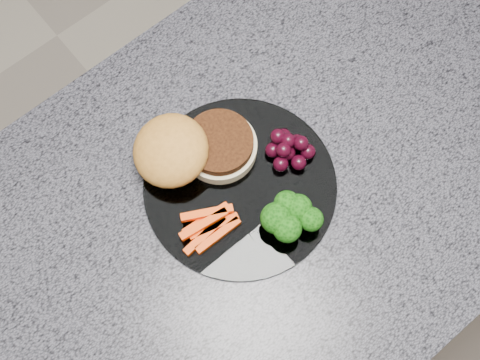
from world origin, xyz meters
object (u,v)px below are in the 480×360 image
at_px(island_cabinet, 281,247).
at_px(burger, 188,150).
at_px(plate, 240,186).
at_px(grape_bunch, 289,148).

distance_m(island_cabinet, burger, 0.52).
relative_size(plate, grape_bunch, 4.10).
bearing_deg(grape_bunch, burger, 142.86).
xyz_separation_m(island_cabinet, grape_bunch, (-0.01, 0.02, 0.49)).
bearing_deg(grape_bunch, plate, 175.88).
height_order(island_cabinet, burger, burger).
distance_m(plate, burger, 0.08).
bearing_deg(plate, island_cabinet, -14.95).
distance_m(plate, grape_bunch, 0.08).
bearing_deg(plate, burger, 109.33).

